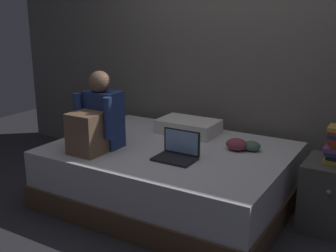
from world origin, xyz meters
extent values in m
plane|color=#2D2D33|center=(0.00, 0.00, 0.00)|extent=(8.00, 8.00, 0.00)
cube|color=slate|center=(0.00, 1.20, 1.35)|extent=(5.60, 0.10, 2.70)
cube|color=brown|center=(-0.20, 0.30, 0.10)|extent=(2.00, 1.50, 0.20)
cube|color=silver|center=(-0.20, 0.30, 0.35)|extent=(1.96, 1.46, 0.30)
cube|color=#474442|center=(1.10, 0.54, 0.27)|extent=(0.44, 0.44, 0.54)
sphere|color=gray|center=(1.10, 0.32, 0.39)|extent=(0.04, 0.04, 0.04)
cube|color=navy|center=(-0.70, 0.03, 0.74)|extent=(0.30, 0.20, 0.48)
sphere|color=brown|center=(-0.70, 0.00, 1.07)|extent=(0.18, 0.18, 0.18)
cube|color=brown|center=(-0.70, -0.19, 0.67)|extent=(0.26, 0.24, 0.34)
cylinder|color=navy|center=(-0.86, -0.11, 0.80)|extent=(0.07, 0.07, 0.34)
cylinder|color=navy|center=(-0.54, -0.11, 0.80)|extent=(0.07, 0.07, 0.34)
cube|color=black|center=(-0.01, 0.04, 0.51)|extent=(0.32, 0.22, 0.02)
cube|color=black|center=(-0.01, 0.16, 0.62)|extent=(0.32, 0.01, 0.20)
cube|color=#8CB2EA|center=(-0.01, 0.15, 0.62)|extent=(0.29, 0.00, 0.18)
cube|color=silver|center=(-0.27, 0.75, 0.57)|extent=(0.56, 0.36, 0.13)
ellipsoid|color=#8E3D47|center=(0.31, 0.52, 0.55)|extent=(0.18, 0.16, 0.10)
ellipsoid|color=#4C6B56|center=(0.43, 0.57, 0.55)|extent=(0.15, 0.13, 0.08)
camera|label=1|loc=(1.50, -2.59, 1.63)|focal=44.16mm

